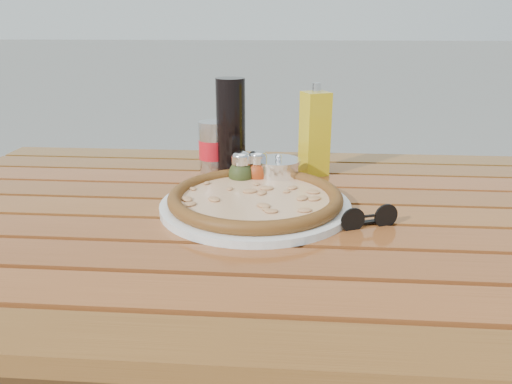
# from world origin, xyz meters

# --- Properties ---
(table) EXTENTS (1.40, 0.90, 0.75)m
(table) POSITION_xyz_m (0.00, -0.00, 0.67)
(table) COLOR #361A0C
(table) RESTS_ON ground
(plate) EXTENTS (0.47, 0.47, 0.01)m
(plate) POSITION_xyz_m (-0.00, 0.01, 0.76)
(plate) COLOR silver
(plate) RESTS_ON table
(pizza) EXTENTS (0.39, 0.39, 0.03)m
(pizza) POSITION_xyz_m (-0.00, 0.01, 0.77)
(pizza) COLOR beige
(pizza) RESTS_ON plate
(pepper_shaker) EXTENTS (0.07, 0.07, 0.08)m
(pepper_shaker) POSITION_xyz_m (-0.01, 0.14, 0.79)
(pepper_shaker) COLOR #AC3C13
(pepper_shaker) RESTS_ON table
(oregano_shaker) EXTENTS (0.07, 0.07, 0.08)m
(oregano_shaker) POSITION_xyz_m (-0.04, 0.13, 0.79)
(oregano_shaker) COLOR #37421A
(oregano_shaker) RESTS_ON table
(dark_bottle) EXTENTS (0.07, 0.07, 0.22)m
(dark_bottle) POSITION_xyz_m (-0.07, 0.24, 0.86)
(dark_bottle) COLOR black
(dark_bottle) RESTS_ON table
(soda_can) EXTENTS (0.08, 0.08, 0.12)m
(soda_can) POSITION_xyz_m (-0.12, 0.25, 0.81)
(soda_can) COLOR silver
(soda_can) RESTS_ON table
(olive_oil_cruet) EXTENTS (0.07, 0.07, 0.21)m
(olive_oil_cruet) POSITION_xyz_m (0.12, 0.25, 0.85)
(olive_oil_cruet) COLOR gold
(olive_oil_cruet) RESTS_ON table
(parmesan_tin) EXTENTS (0.12, 0.12, 0.07)m
(parmesan_tin) POSITION_xyz_m (0.04, 0.15, 0.78)
(parmesan_tin) COLOR white
(parmesan_tin) RESTS_ON table
(sunglasses) EXTENTS (0.11, 0.06, 0.04)m
(sunglasses) POSITION_xyz_m (0.20, -0.06, 0.77)
(sunglasses) COLOR black
(sunglasses) RESTS_ON table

